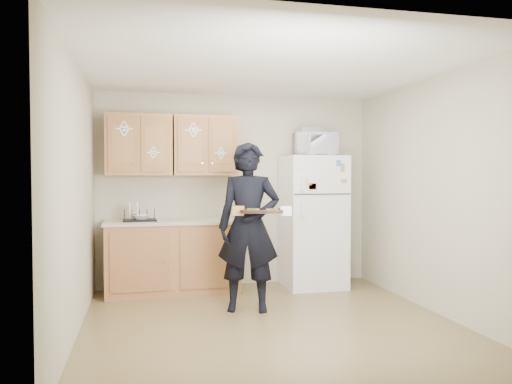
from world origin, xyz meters
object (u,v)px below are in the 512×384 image
person (249,227)px  baking_tray (262,212)px  dish_rack (140,214)px  microwave (315,144)px  refrigerator (313,221)px

person → baking_tray: (0.08, -0.29, 0.18)m
baking_tray → dish_rack: bearing=149.6°
microwave → dish_rack: (-2.21, 0.06, -0.87)m
baking_tray → dish_rack: baking_tray is taller
refrigerator → baking_tray: (-0.98, -1.24, 0.23)m
person → dish_rack: (-1.14, 0.97, 0.08)m
dish_rack → person: bearing=-40.2°
refrigerator → baking_tray: refrigerator is taller
refrigerator → microwave: bearing=-79.7°
baking_tray → microwave: microwave is taller
refrigerator → microwave: microwave is taller
baking_tray → dish_rack: (-1.22, 1.25, -0.10)m
dish_rack → microwave: bearing=-1.7°
person → microwave: bearing=55.6°
baking_tray → microwave: size_ratio=0.79×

